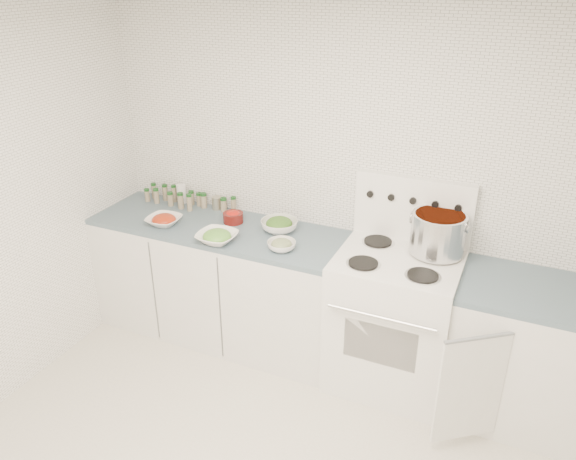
% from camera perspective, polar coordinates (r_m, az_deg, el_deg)
% --- Properties ---
extents(room_walls, '(3.54, 3.04, 2.52)m').
position_cam_1_polar(room_walls, '(2.41, -5.57, 0.26)').
color(room_walls, white).
rests_on(room_walls, ground).
extents(counter_left, '(1.85, 0.62, 0.90)m').
position_cam_1_polar(counter_left, '(4.21, -6.85, -5.12)').
color(counter_left, white).
rests_on(counter_left, ground).
extents(stove, '(0.76, 0.70, 1.36)m').
position_cam_1_polar(stove, '(3.76, 10.69, -8.64)').
color(stove, white).
rests_on(stove, ground).
extents(counter_right, '(0.89, 0.87, 0.90)m').
position_cam_1_polar(counter_right, '(3.74, 23.13, -11.60)').
color(counter_right, white).
rests_on(counter_right, ground).
extents(stock_pot, '(0.36, 0.33, 0.26)m').
position_cam_1_polar(stock_pot, '(3.57, 15.02, -0.18)').
color(stock_pot, silver).
rests_on(stock_pot, stove).
extents(bowl_tomato, '(0.24, 0.24, 0.08)m').
position_cam_1_polar(bowl_tomato, '(4.07, -12.50, 1.00)').
color(bowl_tomato, white).
rests_on(bowl_tomato, counter_left).
extents(bowl_snowpea, '(0.26, 0.26, 0.09)m').
position_cam_1_polar(bowl_snowpea, '(3.75, -7.23, -0.68)').
color(bowl_snowpea, white).
rests_on(bowl_snowpea, counter_left).
extents(bowl_broccoli, '(0.32, 0.32, 0.10)m').
position_cam_1_polar(bowl_broccoli, '(3.87, -0.89, 0.54)').
color(bowl_broccoli, white).
rests_on(bowl_broccoli, counter_left).
extents(bowl_zucchini, '(0.22, 0.22, 0.07)m').
position_cam_1_polar(bowl_zucchini, '(3.62, -0.66, -1.53)').
color(bowl_zucchini, white).
rests_on(bowl_zucchini, counter_left).
extents(bowl_pepper, '(0.14, 0.14, 0.09)m').
position_cam_1_polar(bowl_pepper, '(4.02, -5.59, 1.36)').
color(bowl_pepper, '#52110E').
rests_on(bowl_pepper, counter_left).
extents(salt_canister, '(0.08, 0.08, 0.14)m').
position_cam_1_polar(salt_canister, '(4.40, -10.75, 3.63)').
color(salt_canister, white).
rests_on(salt_canister, counter_left).
extents(tin_can, '(0.09, 0.09, 0.10)m').
position_cam_1_polar(tin_can, '(4.25, -7.23, 2.75)').
color(tin_can, '#A4A08B').
rests_on(tin_can, counter_left).
extents(spice_cluster, '(0.76, 0.15, 0.14)m').
position_cam_1_polar(spice_cluster, '(4.35, -10.45, 3.19)').
color(spice_cluster, gray).
rests_on(spice_cluster, counter_left).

